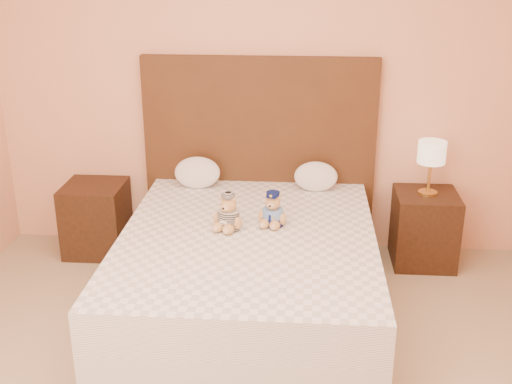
# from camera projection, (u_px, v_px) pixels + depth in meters

# --- Properties ---
(room_walls) EXTENTS (4.04, 4.52, 2.72)m
(room_walls) POSITION_uv_depth(u_px,v_px,m) (232.00, 48.00, 2.89)
(room_walls) COLOR #F6AD86
(room_walls) RESTS_ON ground
(bed) EXTENTS (1.60, 2.00, 0.55)m
(bed) POSITION_uv_depth(u_px,v_px,m) (248.00, 273.00, 4.12)
(bed) COLOR white
(bed) RESTS_ON ground
(headboard) EXTENTS (1.75, 0.08, 1.50)m
(headboard) POSITION_uv_depth(u_px,v_px,m) (259.00, 155.00, 4.90)
(headboard) COLOR #4A2C16
(headboard) RESTS_ON ground
(nightstand_left) EXTENTS (0.45, 0.45, 0.55)m
(nightstand_left) POSITION_uv_depth(u_px,v_px,m) (96.00, 218.00, 4.96)
(nightstand_left) COLOR #372011
(nightstand_left) RESTS_ON ground
(nightstand_right) EXTENTS (0.45, 0.45, 0.55)m
(nightstand_right) POSITION_uv_depth(u_px,v_px,m) (424.00, 228.00, 4.78)
(nightstand_right) COLOR #372011
(nightstand_right) RESTS_ON ground
(lamp) EXTENTS (0.20, 0.20, 0.40)m
(lamp) POSITION_uv_depth(u_px,v_px,m) (432.00, 155.00, 4.58)
(lamp) COLOR gold
(lamp) RESTS_ON nightstand_right
(teddy_police) EXTENTS (0.24, 0.24, 0.23)m
(teddy_police) POSITION_uv_depth(u_px,v_px,m) (273.00, 209.00, 4.11)
(teddy_police) COLOR #B97C48
(teddy_police) RESTS_ON bed
(teddy_prisoner) EXTENTS (0.27, 0.27, 0.23)m
(teddy_prisoner) POSITION_uv_depth(u_px,v_px,m) (228.00, 212.00, 4.06)
(teddy_prisoner) COLOR #B97C48
(teddy_prisoner) RESTS_ON bed
(pillow_left) EXTENTS (0.34, 0.22, 0.24)m
(pillow_left) POSITION_uv_depth(u_px,v_px,m) (197.00, 171.00, 4.79)
(pillow_left) COLOR white
(pillow_left) RESTS_ON bed
(pillow_right) EXTENTS (0.32, 0.21, 0.23)m
(pillow_right) POSITION_uv_depth(u_px,v_px,m) (316.00, 175.00, 4.73)
(pillow_right) COLOR white
(pillow_right) RESTS_ON bed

